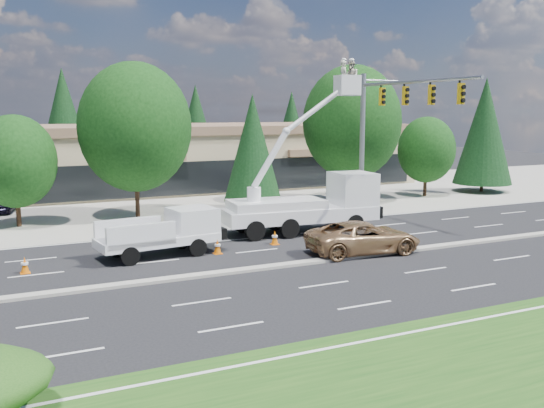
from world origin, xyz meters
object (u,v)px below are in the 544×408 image
utility_pickup (166,237)px  minivan (364,237)px  signal_mast (383,122)px  bucket_truck (314,196)px

utility_pickup → minivan: 9.31m
utility_pickup → minivan: (8.56, -3.65, -0.11)m
signal_mast → utility_pickup: bearing=-168.9°
signal_mast → bucket_truck: bearing=-169.9°
utility_pickup → bucket_truck: bearing=5.1°
utility_pickup → bucket_truck: 9.24m
signal_mast → bucket_truck: (-5.22, -0.93, -4.00)m
utility_pickup → bucket_truck: bucket_truck is taller
signal_mast → utility_pickup: (-14.20, -2.80, -5.18)m
bucket_truck → utility_pickup: bearing=-162.1°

